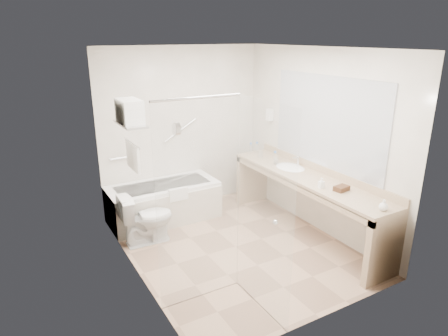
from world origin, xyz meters
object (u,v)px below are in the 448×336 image
water_bottle_left (251,149)px  vanity_counter (306,190)px  bathtub (164,202)px  toilet (147,219)px  amenity_basket (341,188)px

water_bottle_left → vanity_counter: bearing=-86.3°
bathtub → vanity_counter: bearing=-42.4°
bathtub → toilet: (-0.45, -0.55, 0.07)m
toilet → water_bottle_left: bearing=-76.0°
toilet → water_bottle_left: (1.89, 0.41, 0.59)m
toilet → water_bottle_left: water_bottle_left is taller
vanity_counter → toilet: vanity_counter is taller
bathtub → vanity_counter: (1.52, -1.39, 0.36)m
bathtub → water_bottle_left: size_ratio=8.97×
vanity_counter → toilet: bearing=156.9°
vanity_counter → amenity_basket: size_ratio=14.90×
toilet → amenity_basket: 2.51m
bathtub → water_bottle_left: water_bottle_left is taller
bathtub → toilet: toilet is taller
bathtub → water_bottle_left: 1.59m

